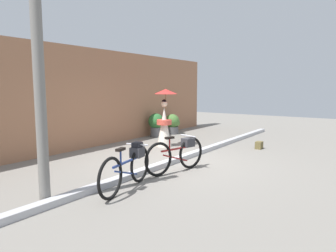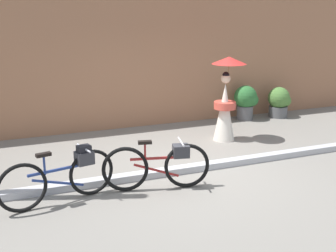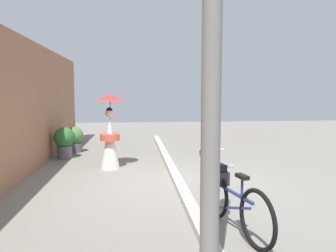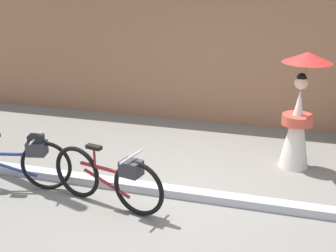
% 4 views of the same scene
% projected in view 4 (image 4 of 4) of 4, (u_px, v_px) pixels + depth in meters
% --- Properties ---
extents(ground_plane, '(30.00, 30.00, 0.00)m').
position_uv_depth(ground_plane, '(171.00, 195.00, 6.30)').
color(ground_plane, gray).
extents(building_wall, '(14.00, 0.40, 3.18)m').
position_uv_depth(building_wall, '(219.00, 46.00, 8.98)').
color(building_wall, '#9E6B4C').
rests_on(building_wall, ground_plane).
extents(sidewalk_curb, '(14.00, 0.20, 0.12)m').
position_uv_depth(sidewalk_curb, '(171.00, 191.00, 6.28)').
color(sidewalk_curb, '#B2B2B7').
rests_on(sidewalk_curb, ground_plane).
extents(bicycle_near_officer, '(1.74, 0.56, 0.84)m').
position_uv_depth(bicycle_near_officer, '(110.00, 178.00, 5.86)').
color(bicycle_near_officer, black).
rests_on(bicycle_near_officer, ground_plane).
extents(bicycle_far_side, '(1.81, 0.56, 0.84)m').
position_uv_depth(bicycle_far_side, '(14.00, 160.00, 6.35)').
color(bicycle_far_side, black).
rests_on(bicycle_far_side, ground_plane).
extents(person_with_parasol, '(0.76, 0.76, 1.88)m').
position_uv_depth(person_with_parasol, '(299.00, 112.00, 6.92)').
color(person_with_parasol, silver).
rests_on(person_with_parasol, ground_plane).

